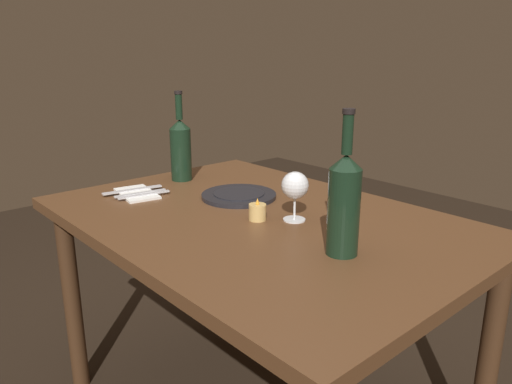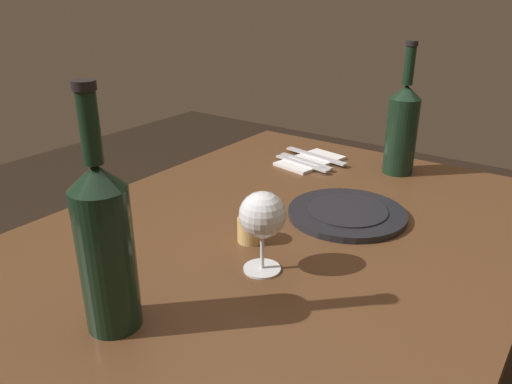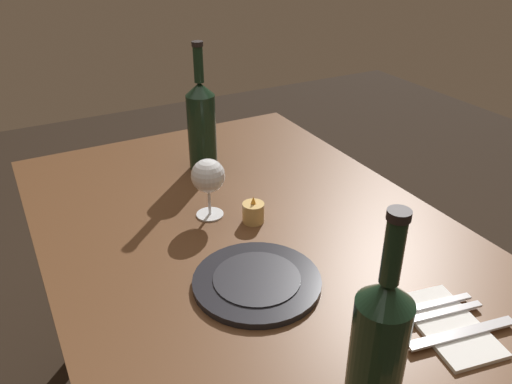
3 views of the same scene
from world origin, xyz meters
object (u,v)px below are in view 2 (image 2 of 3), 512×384
(wine_bottle, at_px, (105,244))
(fork_outer, at_px, (301,163))
(wine_bottle_second, at_px, (402,127))
(folded_napkin, at_px, (310,161))
(votive_candle, at_px, (251,230))
(fork_inner, at_px, (306,161))
(table_knife, at_px, (316,156))
(wine_glass_left, at_px, (262,217))
(dinner_plate, at_px, (347,213))

(wine_bottle, height_order, fork_outer, wine_bottle)
(wine_bottle, height_order, wine_bottle_second, wine_bottle)
(wine_bottle, bearing_deg, folded_napkin, 9.10)
(wine_bottle_second, xyz_separation_m, votive_candle, (-0.54, 0.09, -0.10))
(fork_inner, distance_m, table_knife, 0.05)
(wine_bottle, height_order, votive_candle, wine_bottle)
(wine_glass_left, bearing_deg, wine_bottle, 160.12)
(dinner_plate, relative_size, fork_outer, 1.42)
(folded_napkin, bearing_deg, wine_bottle, -170.90)
(fork_outer, relative_size, table_knife, 0.85)
(dinner_plate, bearing_deg, fork_outer, 48.58)
(fork_outer, bearing_deg, wine_glass_left, -156.41)
(votive_candle, bearing_deg, dinner_plate, -26.23)
(fork_outer, bearing_deg, wine_bottle, -170.31)
(folded_napkin, relative_size, table_knife, 0.98)
(votive_candle, xyz_separation_m, fork_inner, (0.45, 0.14, -0.01))
(fork_inner, height_order, table_knife, same)
(dinner_plate, bearing_deg, votive_candle, 153.77)
(dinner_plate, xyz_separation_m, fork_outer, (0.21, 0.24, 0.00))
(wine_glass_left, height_order, table_knife, wine_glass_left)
(wine_bottle, relative_size, table_knife, 1.70)
(wine_glass_left, height_order, wine_bottle, wine_bottle)
(wine_glass_left, relative_size, folded_napkin, 0.71)
(wine_bottle_second, relative_size, dinner_plate, 1.33)
(fork_inner, relative_size, fork_outer, 1.00)
(table_knife, bearing_deg, fork_inner, 180.00)
(table_knife, bearing_deg, folded_napkin, 180.00)
(fork_outer, height_order, table_knife, same)
(wine_bottle, relative_size, fork_outer, 1.99)
(wine_bottle_second, distance_m, folded_napkin, 0.27)
(folded_napkin, distance_m, fork_inner, 0.03)
(votive_candle, relative_size, fork_outer, 0.37)
(votive_candle, bearing_deg, wine_glass_left, -133.08)
(votive_candle, relative_size, fork_inner, 0.37)
(table_knife, bearing_deg, wine_bottle, -171.23)
(table_knife, bearing_deg, wine_bottle_second, -81.26)
(wine_bottle, distance_m, fork_outer, 0.77)
(fork_outer, bearing_deg, dinner_plate, -131.42)
(wine_glass_left, height_order, dinner_plate, wine_glass_left)
(table_knife, bearing_deg, wine_glass_left, -159.38)
(fork_inner, bearing_deg, fork_outer, 180.00)
(fork_inner, bearing_deg, dinner_plate, -134.58)
(dinner_plate, distance_m, folded_napkin, 0.36)
(wine_bottle_second, distance_m, fork_outer, 0.28)
(votive_candle, distance_m, dinner_plate, 0.24)
(table_knife, bearing_deg, fork_outer, 180.00)
(wine_bottle_second, height_order, fork_outer, wine_bottle_second)
(wine_glass_left, distance_m, fork_outer, 0.55)
(folded_napkin, height_order, table_knife, table_knife)
(wine_bottle, height_order, fork_inner, wine_bottle)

